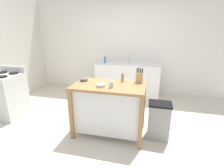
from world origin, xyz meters
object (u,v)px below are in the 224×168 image
Objects in this scene: kitchen_island at (109,107)px; bowl_stoneware_deep at (84,80)px; drinking_cup at (112,84)px; bottle_spray_cleaner at (105,60)px; bowl_ceramic_small at (101,85)px; sink_faucet at (129,59)px; stove at (7,95)px; pepper_grinder at (122,77)px; knife_block at (139,77)px; trash_bin at (159,121)px.

kitchen_island is 8.82× the size of bowl_stoneware_deep.
bottle_spray_cleaner is (-0.65, 1.93, 0.03)m from drinking_cup.
drinking_cup is (0.17, 0.00, 0.02)m from bowl_ceramic_small.
kitchen_island is 0.64m from bowl_stoneware_deep.
sink_faucet is 1.20× the size of bottle_spray_cleaner.
bottle_spray_cleaner is at bearing -159.81° from sink_faucet.
bowl_stoneware_deep is at bearing 158.36° from drinking_cup.
bowl_ceramic_small is 2.18m from stove.
bowl_ceramic_small is at bearing -129.67° from pepper_grinder.
knife_block is 1.89m from bottle_spray_cleaner.
bowl_ceramic_small is at bearing -93.45° from sink_faucet.
bowl_stoneware_deep is 1.43m from trash_bin.
bowl_ceramic_small is at bearing -129.98° from kitchen_island.
kitchen_island is at bearing -72.20° from bottle_spray_cleaner.
sink_faucet reaches higher than bowl_ceramic_small.
stove is at bearing 174.05° from drinking_cup.
bottle_spray_cleaner reaches higher than bowl_stoneware_deep.
knife_block is 1.92× the size of bowl_stoneware_deep.
bowl_ceramic_small is at bearing -169.74° from trash_bin.
bowl_ceramic_small is 1.99m from bottle_spray_cleaner.
trash_bin is at bearing -1.39° from stove.
kitchen_island is at bearing -176.79° from trash_bin.
trash_bin is (0.82, 0.05, -0.18)m from kitchen_island.
drinking_cup is (0.55, -0.22, 0.02)m from bowl_stoneware_deep.
bottle_spray_cleaner reaches higher than bowl_ceramic_small.
bowl_stoneware_deep is 0.21× the size of trash_bin.
bowl_ceramic_small is at bearing -6.51° from stove.
pepper_grinder is at bearing 71.87° from drinking_cup.
drinking_cup is at bearing 1.04° from bowl_ceramic_small.
knife_block is at bearing 41.61° from drinking_cup.
kitchen_island reaches higher than trash_bin.
bowl_stoneware_deep is 0.91× the size of bowl_ceramic_small.
pepper_grinder is 0.25× the size of trash_bin.
drinking_cup reaches higher than bowl_ceramic_small.
trash_bin is at bearing -27.28° from knife_block.
kitchen_island is 2.22m from stove.
bowl_stoneware_deep is 1.80m from stove.
sink_faucet is (0.03, 2.03, 0.50)m from kitchen_island.
pepper_grinder is at bearing 50.33° from bowl_ceramic_small.
bowl_stoneware_deep is (-0.48, 0.10, 0.41)m from kitchen_island.
drinking_cup is 0.59× the size of pepper_grinder.
sink_faucet is 0.65m from bottle_spray_cleaner.
bowl_stoneware_deep is at bearing 149.71° from bowl_ceramic_small.
bowl_ceramic_small is 0.79× the size of bottle_spray_cleaner.
knife_block is 1.85m from sink_faucet.
knife_block is 2.68× the size of drinking_cup.
bowl_stoneware_deep and bowl_ceramic_small have the same top height.
trash_bin is at bearing 10.26° from bowl_ceramic_small.
kitchen_island is at bearing -11.71° from bowl_stoneware_deep.
drinking_cup is at bearing -59.74° from kitchen_island.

